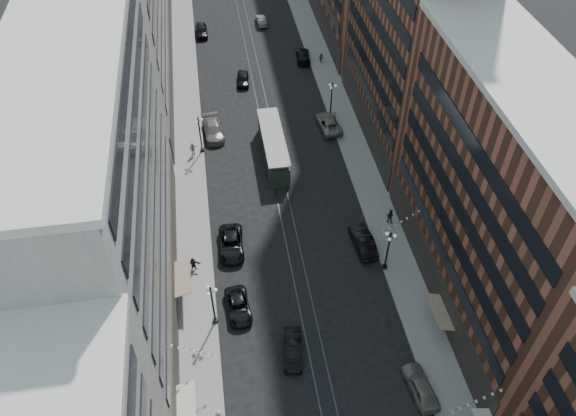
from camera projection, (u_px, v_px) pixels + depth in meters
ground at (266, 123)px, 78.99m from camera, size 220.00×220.00×0.00m
sidewalk_west at (186, 91)px, 84.74m from camera, size 4.00×180.00×0.15m
sidewalk_east at (328, 78)px, 87.16m from camera, size 4.00×180.00×0.15m
rail_west at (253, 85)px, 85.92m from camera, size 0.12×180.00×0.02m
rail_east at (262, 84)px, 86.07m from camera, size 0.12×180.00×0.02m
building_west_mid at (107, 193)px, 48.32m from camera, size 8.00×36.00×28.00m
building_east_mid at (498, 207)px, 49.97m from camera, size 8.00×30.00×24.00m
lamppost_sw_far at (213, 304)px, 53.36m from camera, size 1.03×1.14×5.52m
lamppost_sw_mid at (200, 133)px, 72.29m from camera, size 1.03×1.14×5.52m
lamppost_se_far at (388, 250)px, 58.19m from camera, size 1.03×1.14×5.52m
lamppost_se_mid at (331, 99)px, 77.82m from camera, size 1.03×1.14×5.52m
streetcar at (273, 147)px, 72.62m from camera, size 2.74×12.38×3.42m
car_2 at (238, 306)px, 56.04m from camera, size 2.65×5.12×1.38m
car_4 at (421, 386)px, 49.78m from camera, size 2.56×5.18×1.70m
car_5 at (293, 349)px, 52.52m from camera, size 2.29×4.93×1.56m
pedestrian_1 at (219, 416)px, 47.79m from camera, size 0.79×0.51×1.50m
pedestrian_2 at (180, 271)px, 58.87m from camera, size 0.93×0.65×1.74m
car_7 at (231, 244)px, 61.82m from camera, size 2.87×5.85×1.60m
car_8 at (213, 130)px, 76.48m from camera, size 2.92×6.17×1.74m
car_9 at (201, 30)px, 96.64m from camera, size 2.04×4.98×1.69m
car_10 at (363, 241)px, 61.98m from camera, size 2.25×5.51×1.78m
car_11 at (329, 123)px, 77.61m from camera, size 3.14×6.00×1.61m
car_12 at (303, 55)px, 90.75m from camera, size 2.63×5.44×1.53m
car_13 at (243, 79)px, 85.82m from camera, size 2.16×4.53×1.49m
car_14 at (261, 20)px, 99.54m from camera, size 1.69×4.33×1.41m
pedestrian_5 at (193, 264)px, 59.54m from camera, size 1.58×0.54×1.68m
pedestrian_6 at (193, 149)px, 73.13m from camera, size 1.22×0.84×1.91m
pedestrian_7 at (390, 216)px, 64.46m from camera, size 1.06×0.92×1.91m
pedestrian_8 at (334, 116)px, 78.69m from camera, size 0.65×0.57×1.51m
pedestrian_9 at (321, 58)px, 89.94m from camera, size 1.04×0.63×1.50m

